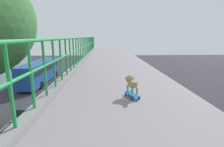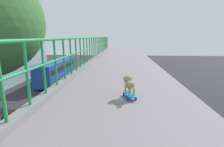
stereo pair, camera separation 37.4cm
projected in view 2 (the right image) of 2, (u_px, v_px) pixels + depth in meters
The scene contains 4 objects.
car_green_fifth at pixel (49, 108), 14.59m from camera, with size 1.96×4.32×1.41m.
city_bus at pixel (57, 69), 25.87m from camera, with size 2.60×10.77×3.14m.
toy_skateboard at pixel (129, 95), 3.25m from camera, with size 0.27×0.43×0.09m.
small_dog at pixel (129, 83), 3.25m from camera, with size 0.25×0.41×0.34m.
Camera 2 is at (1.20, -1.29, 6.80)m, focal length 26.84 mm.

